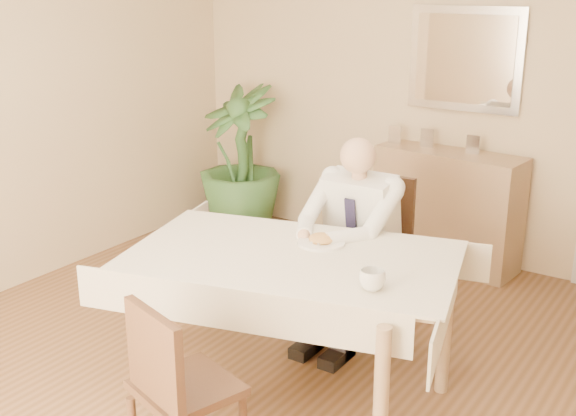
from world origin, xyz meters
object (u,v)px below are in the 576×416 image
Objects in this scene: chair_near at (174,382)px; seated_man at (348,233)px; chair_far at (370,242)px; potted_palm at (239,160)px; dining_table at (292,269)px; sideboard at (447,208)px; coffee_mug at (372,280)px.

chair_near is 0.69× the size of seated_man.
seated_man reaches higher than chair_far.
seated_man is at bearing -35.25° from potted_palm.
chair_near is (0.02, -0.94, -0.19)m from dining_table.
sideboard is (0.03, 1.22, -0.10)m from chair_far.
sideboard is at bearing 106.75° from chair_near.
chair_near is 0.77× the size of sideboard.
potted_palm reaches higher than chair_far.
seated_man is (0.00, -0.29, 0.15)m from chair_far.
chair_far is at bearing 117.64° from coffee_mug.
coffee_mug is at bearing -71.36° from sideboard.
potted_palm is at bearing 118.81° from dining_table.
dining_table is 2.06× the size of chair_far.
dining_table is at bearing 163.69° from coffee_mug.
seated_man is at bearing -94.86° from chair_far.
sideboard reaches higher than coffee_mug.
chair_far is (0.00, 0.89, -0.13)m from dining_table.
seated_man is (-0.02, 1.53, 0.21)m from chair_near.
seated_man reaches higher than coffee_mug.
chair_far is 1.12× the size of chair_near.
dining_table is at bearing -90.00° from seated_man.
seated_man is at bearing 75.09° from dining_table.
chair_near is (0.02, -1.83, -0.06)m from chair_far.
seated_man reaches higher than dining_table.
coffee_mug is at bearing -67.21° from chair_far.
coffee_mug is at bearing -53.95° from seated_man.
dining_table is 0.90m from chair_far.
coffee_mug reaches higher than dining_table.
chair_near reaches higher than dining_table.
dining_table is 1.58× the size of seated_man.
chair_far reaches higher than coffee_mug.
chair_near is at bearing -103.88° from dining_table.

